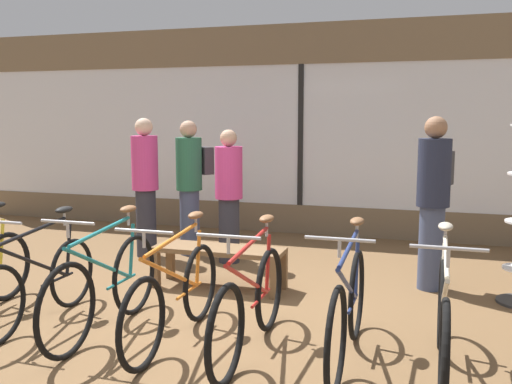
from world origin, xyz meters
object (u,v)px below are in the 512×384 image
at_px(bicycle_left, 39,282).
at_px(display_bench, 219,255).
at_px(bicycle_far_right, 443,321).
at_px(customer_near_bench, 434,197).
at_px(bicycle_center, 175,296).
at_px(customer_by_window, 145,184).
at_px(bicycle_center_left, 105,286).
at_px(customer_mid_floor, 229,193).
at_px(bicycle_center_right, 251,304).
at_px(customer_near_rack, 190,183).
at_px(bicycle_right, 348,310).

bearing_deg(bicycle_left, display_bench, 51.97).
xyz_separation_m(bicycle_far_right, display_bench, (-2.25, 1.47, -0.04)).
xyz_separation_m(bicycle_left, bicycle_far_right, (3.39, -0.01, 0.02)).
bearing_deg(bicycle_left, customer_near_bench, 32.65).
xyz_separation_m(bicycle_left, bicycle_center, (1.32, -0.01, 0.01)).
distance_m(display_bench, customer_by_window, 1.84).
height_order(bicycle_left, bicycle_far_right, bicycle_far_right).
xyz_separation_m(bicycle_center_left, customer_by_window, (-0.94, 2.49, 0.54)).
bearing_deg(bicycle_center, customer_near_bench, 47.08).
xyz_separation_m(display_bench, customer_mid_floor, (-0.27, 1.05, 0.51)).
relative_size(bicycle_left, customer_mid_floor, 1.00).
height_order(bicycle_center, bicycle_center_right, bicycle_center_right).
xyz_separation_m(bicycle_center_right, customer_mid_floor, (-1.11, 2.55, 0.48)).
distance_m(bicycle_center, customer_near_bench, 2.96).
bearing_deg(customer_near_rack, customer_near_bench, -11.97).
distance_m(bicycle_center, customer_by_window, 3.01).
xyz_separation_m(bicycle_center_right, display_bench, (-0.84, 1.50, -0.03)).
bearing_deg(bicycle_right, bicycle_center, -179.17).
bearing_deg(customer_mid_floor, bicycle_center_left, -94.47).
bearing_deg(bicycle_center_left, customer_by_window, 110.72).
xyz_separation_m(bicycle_center_right, customer_near_rack, (-1.74, 2.80, 0.56)).
xyz_separation_m(display_bench, customer_near_bench, (2.16, 0.65, 0.63)).
bearing_deg(bicycle_center_right, customer_near_rack, 121.75).
bearing_deg(bicycle_center_left, customer_near_rack, 98.86).
xyz_separation_m(bicycle_center_left, bicycle_center_right, (1.30, -0.03, -0.02)).
relative_size(bicycle_center_right, bicycle_right, 1.01).
bearing_deg(bicycle_center_right, bicycle_center, 177.18).
height_order(customer_mid_floor, customer_near_bench, customer_near_bench).
bearing_deg(bicycle_center, bicycle_left, 179.45).
bearing_deg(customer_near_bench, bicycle_center_right, -121.46).
distance_m(bicycle_center_left, customer_near_bench, 3.43).
relative_size(bicycle_center, customer_near_bench, 0.97).
height_order(bicycle_center_right, customer_near_rack, customer_near_rack).
xyz_separation_m(customer_by_window, customer_mid_floor, (1.14, 0.03, -0.08)).
bearing_deg(bicycle_right, bicycle_center_right, -175.94).
height_order(bicycle_center, customer_near_rack, customer_near_rack).
height_order(bicycle_center, customer_mid_floor, customer_mid_floor).
xyz_separation_m(bicycle_center_left, display_bench, (0.47, 1.47, -0.04)).
xyz_separation_m(customer_mid_floor, customer_near_bench, (2.42, -0.39, 0.12)).
relative_size(bicycle_left, customer_near_bench, 0.91).
bearing_deg(customer_near_rack, bicycle_center, -68.72).
distance_m(bicycle_far_right, customer_mid_floor, 3.59).
bearing_deg(customer_near_bench, bicycle_right, -105.35).
bearing_deg(display_bench, customer_near_rack, 124.59).
bearing_deg(bicycle_left, customer_mid_floor, 70.83).
bearing_deg(bicycle_right, bicycle_left, -179.84).
xyz_separation_m(bicycle_center, customer_near_rack, (-1.08, 2.77, 0.57)).
height_order(bicycle_left, bicycle_center, bicycle_center).
height_order(bicycle_far_right, display_bench, bicycle_far_right).
height_order(bicycle_left, bicycle_center_left, bicycle_center_left).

